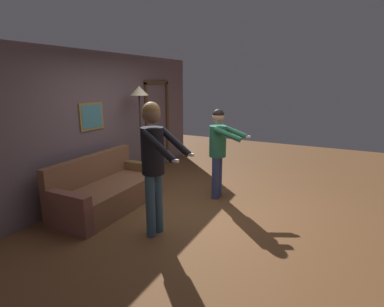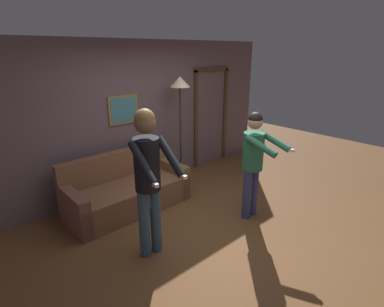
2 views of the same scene
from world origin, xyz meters
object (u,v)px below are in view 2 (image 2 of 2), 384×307
Objects in this scene: couch at (127,192)px; person_standing_left at (148,170)px; person_standing_right at (254,157)px; torchiere_lamp at (180,93)px.

person_standing_left is (-0.38, -1.22, 0.85)m from couch.
person_standing_right is at bearing -50.04° from couch.
person_standing_right reaches higher than couch.
torchiere_lamp is 1.08× the size of person_standing_left.
couch is 1.04× the size of person_standing_left.
torchiere_lamp is at bearing 87.82° from person_standing_right.
couch is 1.18× the size of person_standing_right.
person_standing_right is at bearing -9.57° from person_standing_left.
person_standing_right is (-0.07, -1.72, -0.72)m from torchiere_lamp.
torchiere_lamp is 1.87m from person_standing_right.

